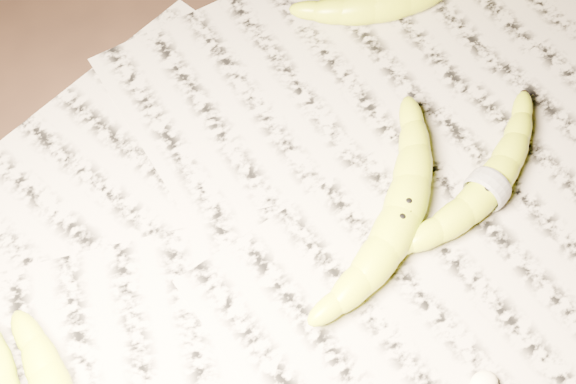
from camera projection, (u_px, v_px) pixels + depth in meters
ground at (317, 256)px, 0.76m from camera, size 3.00×3.00×0.00m
newspaper_patch at (323, 252)px, 0.76m from camera, size 0.90×0.70×0.01m
banana_center at (401, 215)px, 0.75m from camera, size 0.22×0.18×0.04m
banana_taped at (488, 187)px, 0.77m from camera, size 0.21×0.12×0.03m
measuring_tape at (488, 187)px, 0.77m from camera, size 0.02×0.04×0.04m
flesh_chunk_c at (485, 382)px, 0.68m from camera, size 0.03×0.02×0.02m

